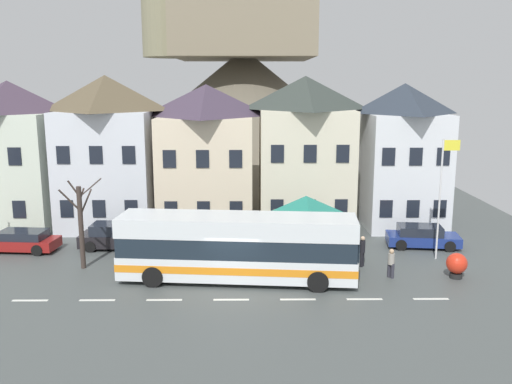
{
  "coord_description": "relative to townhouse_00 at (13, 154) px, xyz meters",
  "views": [
    {
      "loc": [
        0.89,
        -24.38,
        9.56
      ],
      "look_at": [
        1.17,
        4.28,
        3.83
      ],
      "focal_mm": 38.5,
      "sensor_mm": 36.0,
      "label": 1
    }
  ],
  "objects": [
    {
      "name": "pedestrian_02",
      "position": [
        22.88,
        -10.59,
        -4.06
      ],
      "size": [
        0.32,
        0.34,
        1.49
      ],
      "color": "#2D2D38",
      "rests_on": "ground_plane"
    },
    {
      "name": "parked_car_00",
      "position": [
        2.62,
        -5.95,
        -4.24
      ],
      "size": [
        4.43,
        2.16,
        1.21
      ],
      "rotation": [
        0.0,
        0.0,
        3.05
      ],
      "color": "maroon",
      "rests_on": "ground_plane"
    },
    {
      "name": "harbour_buoy",
      "position": [
        26.12,
        -10.68,
        -4.13
      ],
      "size": [
        1.03,
        1.03,
        1.28
      ],
      "color": "black",
      "rests_on": "ground_plane"
    },
    {
      "name": "ground_plane",
      "position": [
        15.01,
        -12.16,
        -4.88
      ],
      "size": [
        40.0,
        60.0,
        0.07
      ],
      "color": "#4A504F"
    },
    {
      "name": "townhouse_02",
      "position": [
        12.95,
        0.28,
        -0.12
      ],
      "size": [
        6.09,
        6.93,
        9.46
      ],
      "color": "beige",
      "rests_on": "ground_plane"
    },
    {
      "name": "pedestrian_01",
      "position": [
        21.78,
        -8.88,
        -3.96
      ],
      "size": [
        0.28,
        0.31,
        1.66
      ],
      "color": "black",
      "rests_on": "ground_plane"
    },
    {
      "name": "townhouse_04",
      "position": [
        26.07,
        -0.0,
        -0.09
      ],
      "size": [
        5.07,
        6.38,
        9.52
      ],
      "color": "silver",
      "rests_on": "ground_plane"
    },
    {
      "name": "townhouse_03",
      "position": [
        19.54,
        0.33,
        0.15
      ],
      "size": [
        6.02,
        7.03,
        10.0
      ],
      "color": "beige",
      "rests_on": "ground_plane"
    },
    {
      "name": "townhouse_00",
      "position": [
        0.0,
        0.0,
        0.0
      ],
      "size": [
        5.94,
        6.38,
        9.7
      ],
      "color": "silver",
      "rests_on": "ground_plane"
    },
    {
      "name": "bus_shelter",
      "position": [
        18.91,
        -7.43,
        -1.91
      ],
      "size": [
        3.6,
        3.6,
        3.53
      ],
      "color": "#473D33",
      "rests_on": "ground_plane"
    },
    {
      "name": "bare_tree_01",
      "position": [
        7.1,
        -8.96,
        -2.42
      ],
      "size": [
        1.97,
        1.49,
        4.72
      ],
      "color": "#382D28",
      "rests_on": "ground_plane"
    },
    {
      "name": "transit_bus",
      "position": [
        15.24,
        -10.88,
        -3.21
      ],
      "size": [
        11.71,
        3.62,
        3.25
      ],
      "rotation": [
        0.0,
        0.0,
        -0.09
      ],
      "color": "silver",
      "rests_on": "ground_plane"
    },
    {
      "name": "flagpole",
      "position": [
        26.21,
        -7.63,
        -0.97
      ],
      "size": [
        0.95,
        0.1,
        6.65
      ],
      "color": "silver",
      "rests_on": "ground_plane"
    },
    {
      "name": "pedestrian_00",
      "position": [
        19.39,
        -8.82,
        -4.01
      ],
      "size": [
        0.37,
        0.34,
        1.53
      ],
      "color": "#2D2D38",
      "rests_on": "ground_plane"
    },
    {
      "name": "parked_car_03",
      "position": [
        26.02,
        -5.37,
        -4.22
      ],
      "size": [
        4.34,
        2.29,
        1.28
      ],
      "rotation": [
        0.0,
        0.0,
        -0.12
      ],
      "color": "navy",
      "rests_on": "ground_plane"
    },
    {
      "name": "public_bench",
      "position": [
        18.91,
        -5.38,
        -4.37
      ],
      "size": [
        1.66,
        0.48,
        0.87
      ],
      "color": "#33473D",
      "rests_on": "ground_plane"
    },
    {
      "name": "parked_car_01",
      "position": [
        8.11,
        -5.42,
        -4.14
      ],
      "size": [
        4.5,
        2.03,
        1.47
      ],
      "rotation": [
        0.0,
        0.0,
        -0.02
      ],
      "color": "black",
      "rests_on": "ground_plane"
    },
    {
      "name": "townhouse_01",
      "position": [
        6.44,
        -0.22,
        0.17
      ],
      "size": [
        6.0,
        5.95,
        10.05
      ],
      "color": "silver",
      "rests_on": "ground_plane"
    },
    {
      "name": "parked_car_02",
      "position": [
        19.66,
        -5.25,
        -4.21
      ],
      "size": [
        4.41,
        2.1,
        1.3
      ],
      "rotation": [
        0.0,
        0.0,
        -0.08
      ],
      "color": "white",
      "rests_on": "ground_plane"
    },
    {
      "name": "hilltop_castle",
      "position": [
        15.09,
        20.23,
        2.44
      ],
      "size": [
        32.61,
        32.61,
        21.32
      ],
      "color": "#60594A",
      "rests_on": "ground_plane"
    }
  ]
}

